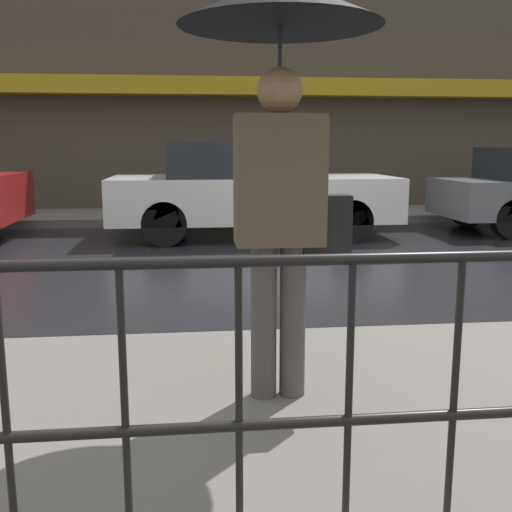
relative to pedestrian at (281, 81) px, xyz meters
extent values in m
plane|color=black|center=(1.07, 4.46, -1.71)|extent=(80.00, 80.00, 0.00)
cube|color=slate|center=(1.07, -0.16, -1.64)|extent=(28.00, 2.54, 0.14)
cube|color=slate|center=(1.07, 8.82, -1.64)|extent=(28.00, 2.03, 0.14)
cube|color=gold|center=(1.07, 4.46, -1.71)|extent=(25.20, 0.12, 0.01)
cube|color=#4C4238|center=(1.07, 9.99, 1.41)|extent=(28.00, 0.30, 6.24)
cube|color=#B79319|center=(1.07, 9.56, 0.89)|extent=(16.80, 0.55, 0.35)
cylinder|color=black|center=(-0.99, -1.18, -1.10)|extent=(0.02, 0.02, 0.93)
cylinder|color=black|center=(-0.64, -1.18, -1.10)|extent=(0.02, 0.02, 0.93)
cylinder|color=black|center=(-0.30, -1.18, -1.10)|extent=(0.02, 0.02, 0.93)
cylinder|color=black|center=(0.04, -1.18, -1.10)|extent=(0.02, 0.02, 0.93)
cylinder|color=black|center=(0.38, -1.18, -1.10)|extent=(0.02, 0.02, 0.93)
cylinder|color=#4C4742|center=(-0.08, 0.00, -1.17)|extent=(0.13, 0.13, 0.79)
cylinder|color=#4C4742|center=(0.07, 0.00, -1.17)|extent=(0.13, 0.13, 0.79)
cube|color=brown|center=(-0.01, 0.00, -0.47)|extent=(0.43, 0.26, 0.63)
sphere|color=#AB8154|center=(-0.01, 0.00, -0.04)|extent=(0.22, 0.22, 0.22)
cylinder|color=#262628|center=(-0.01, 0.00, -0.11)|extent=(0.02, 0.02, 0.71)
cone|color=black|center=(-0.01, 0.00, 0.35)|extent=(0.96, 0.96, 0.22)
cube|color=black|center=(0.23, 0.00, -0.69)|extent=(0.24, 0.12, 0.30)
cube|color=silver|center=(0.55, 6.53, -1.10)|extent=(4.40, 1.91, 0.67)
cube|color=#1E2328|center=(0.38, 6.53, -0.50)|extent=(2.29, 1.75, 0.53)
cylinder|color=black|center=(1.91, 7.37, -1.39)|extent=(0.65, 0.22, 0.65)
cylinder|color=black|center=(1.91, 5.68, -1.39)|extent=(0.65, 0.22, 0.65)
cylinder|color=black|center=(-0.81, 7.37, -1.39)|extent=(0.65, 0.22, 0.65)
cylinder|color=black|center=(-0.81, 5.68, -1.39)|extent=(0.65, 0.22, 0.65)
cylinder|color=black|center=(4.49, 7.27, -1.40)|extent=(0.63, 0.22, 0.63)
cylinder|color=black|center=(4.49, 5.78, -1.40)|extent=(0.63, 0.22, 0.63)
camera|label=1|loc=(-0.44, -2.89, -0.30)|focal=42.00mm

